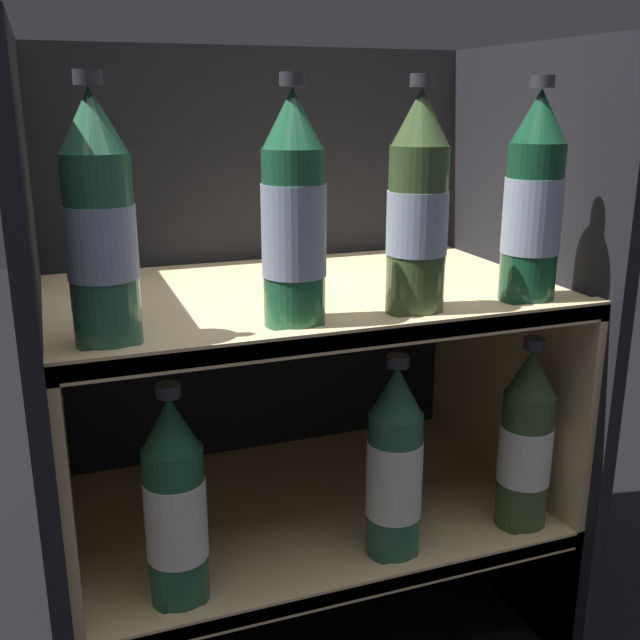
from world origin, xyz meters
name	(u,v)px	position (x,y,z in m)	size (l,w,h in m)	color
fridge_back_wall	(262,322)	(0.00, 0.41, 0.42)	(0.69, 0.02, 0.84)	black
fridge_side_left	(43,396)	(-0.33, 0.20, 0.42)	(0.02, 0.44, 0.84)	black
fridge_side_right	(515,338)	(0.33, 0.20, 0.42)	(0.02, 0.44, 0.84)	black
shelf_lower	(308,529)	(0.00, 0.19, 0.17)	(0.65, 0.40, 0.21)	#DBBC84
shelf_upper	(307,388)	(0.00, 0.19, 0.39)	(0.65, 0.40, 0.53)	#DBBC84
bottle_upper_front_0	(100,226)	(-0.26, 0.05, 0.64)	(0.07, 0.07, 0.27)	#285B42
bottle_upper_front_1	(294,217)	(-0.06, 0.05, 0.64)	(0.07, 0.07, 0.27)	#1E5638
bottle_upper_front_2	(418,209)	(0.09, 0.05, 0.64)	(0.07, 0.07, 0.27)	#384C28
bottle_upper_front_3	(533,204)	(0.24, 0.05, 0.64)	(0.07, 0.07, 0.27)	#144228
bottle_lower_front_0	(175,506)	(-0.20, 0.05, 0.32)	(0.07, 0.07, 0.27)	#1E5638
bottle_lower_front_1	(395,467)	(0.07, 0.05, 0.32)	(0.07, 0.07, 0.27)	#285B42
bottle_lower_front_2	(526,443)	(0.26, 0.05, 0.32)	(0.07, 0.07, 0.27)	#384C28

